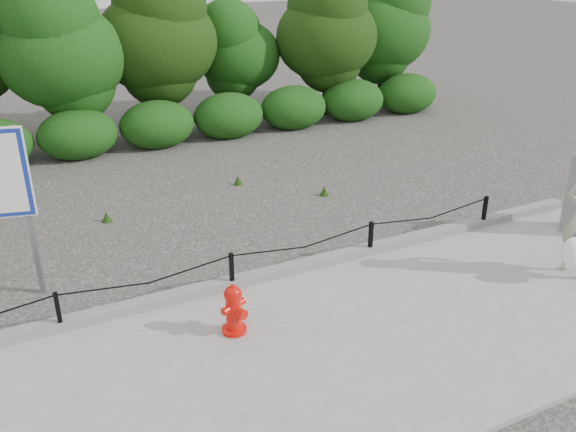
# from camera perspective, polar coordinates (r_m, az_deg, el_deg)

# --- Properties ---
(ground) EXTENTS (90.00, 90.00, 0.00)m
(ground) POSITION_cam_1_polar(r_m,az_deg,el_deg) (9.47, -5.20, -7.14)
(ground) COLOR #2D2B28
(ground) RESTS_ON ground
(sidewalk) EXTENTS (14.00, 4.00, 0.08)m
(sidewalk) POSITION_cam_1_polar(r_m,az_deg,el_deg) (7.93, 0.28, -13.70)
(sidewalk) COLOR gray
(sidewalk) RESTS_ON ground
(curb) EXTENTS (14.00, 0.22, 0.14)m
(curb) POSITION_cam_1_polar(r_m,az_deg,el_deg) (9.43, -5.35, -6.22)
(curb) COLOR slate
(curb) RESTS_ON sidewalk
(chain_barrier) EXTENTS (10.06, 0.06, 0.60)m
(chain_barrier) POSITION_cam_1_polar(r_m,az_deg,el_deg) (9.24, -5.31, -4.73)
(chain_barrier) COLOR black
(chain_barrier) RESTS_ON sidewalk
(treeline) EXTENTS (20.46, 3.61, 4.45)m
(treeline) POSITION_cam_1_polar(r_m,az_deg,el_deg) (16.92, -17.02, 15.16)
(treeline) COLOR black
(treeline) RESTS_ON ground
(fire_hydrant) EXTENTS (0.45, 0.45, 0.73)m
(fire_hydrant) POSITION_cam_1_polar(r_m,az_deg,el_deg) (8.27, -5.09, -8.72)
(fire_hydrant) COLOR red
(fire_hydrant) RESTS_ON sidewalk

